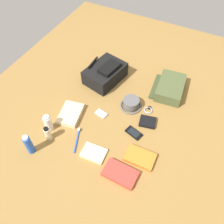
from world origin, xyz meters
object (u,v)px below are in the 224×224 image
object	(u,v)px
lotion_bottle	(48,134)
toothbrush	(77,139)
toiletry_pouch	(170,88)
toothpaste_tube	(48,123)
paperback_novel	(120,174)
media_player	(101,114)
wallet	(148,122)
bucket_hat	(131,104)
backpack	(105,73)
wristwatch	(148,110)
cell_phone	(134,133)
travel_guidebook	(140,157)
folded_towel	(71,114)
notepad	(94,153)
deodorant_spray	(29,144)

from	to	relation	value
lotion_bottle	toothbrush	size ratio (longest dim) A/B	0.66
toiletry_pouch	toothpaste_tube	world-z (taller)	toothpaste_tube
paperback_novel	media_player	bearing A→B (deg)	42.21
toothbrush	toiletry_pouch	bearing A→B (deg)	-30.33
media_player	wallet	size ratio (longest dim) A/B	0.84
toiletry_pouch	bucket_hat	size ratio (longest dim) A/B	1.92
backpack	wristwatch	size ratio (longest dim) A/B	4.93
toothpaste_tube	toothbrush	world-z (taller)	toothpaste_tube
cell_phone	wristwatch	size ratio (longest dim) A/B	1.75
travel_guidebook	wristwatch	xyz separation A→B (m)	(0.38, 0.09, -0.01)
paperback_novel	media_player	distance (m)	0.47
folded_towel	bucket_hat	bearing A→B (deg)	-51.93
lotion_bottle	toothpaste_tube	distance (m)	0.08
toiletry_pouch	media_player	size ratio (longest dim) A/B	3.26
toothpaste_tube	notepad	bearing A→B (deg)	-95.10
wristwatch	travel_guidebook	bearing A→B (deg)	-166.40
bucket_hat	cell_phone	distance (m)	0.24
wristwatch	toiletry_pouch	bearing A→B (deg)	-16.16
toiletry_pouch	backpack	bearing A→B (deg)	101.65
bucket_hat	folded_towel	xyz separation A→B (m)	(-0.27, 0.35, -0.01)
toothpaste_tube	folded_towel	world-z (taller)	toothpaste_tube
bucket_hat	paperback_novel	size ratio (longest dim) A/B	0.77
paperback_novel	travel_guidebook	size ratio (longest dim) A/B	1.10
toothpaste_tube	media_player	world-z (taller)	toothpaste_tube
cell_phone	wallet	bearing A→B (deg)	-21.98
lotion_bottle	wristwatch	world-z (taller)	lotion_bottle
media_player	wristwatch	distance (m)	0.34
paperback_novel	toothbrush	distance (m)	0.37
bucket_hat	cell_phone	xyz separation A→B (m)	(-0.21, -0.11, -0.02)
toothpaste_tube	travel_guidebook	size ratio (longest dim) A/B	0.72
bucket_hat	wristwatch	world-z (taller)	bucket_hat
media_player	lotion_bottle	bearing A→B (deg)	147.37
folded_towel	media_player	bearing A→B (deg)	-59.72
wallet	folded_towel	size ratio (longest dim) A/B	0.55
toiletry_pouch	bucket_hat	bearing A→B (deg)	143.31
backpack	toiletry_pouch	size ratio (longest dim) A/B	1.16
backpack	toiletry_pouch	bearing A→B (deg)	-78.35
travel_guidebook	toothbrush	size ratio (longest dim) A/B	1.07
toiletry_pouch	cell_phone	size ratio (longest dim) A/B	2.43
bucket_hat	travel_guidebook	bearing A→B (deg)	-148.36
toothpaste_tube	cell_phone	distance (m)	0.57
wallet	folded_towel	xyz separation A→B (m)	(-0.19, 0.51, 0.01)
toothpaste_tube	wallet	distance (m)	0.67
toiletry_pouch	toothbrush	size ratio (longest dim) A/B	1.75
toothbrush	toothpaste_tube	bearing A→B (deg)	92.92
lotion_bottle	notepad	size ratio (longest dim) A/B	0.76
deodorant_spray	folded_towel	bearing A→B (deg)	-10.71
deodorant_spray	paperback_novel	distance (m)	0.58
bucket_hat	toothpaste_tube	bearing A→B (deg)	136.04
paperback_novel	cell_phone	distance (m)	0.31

